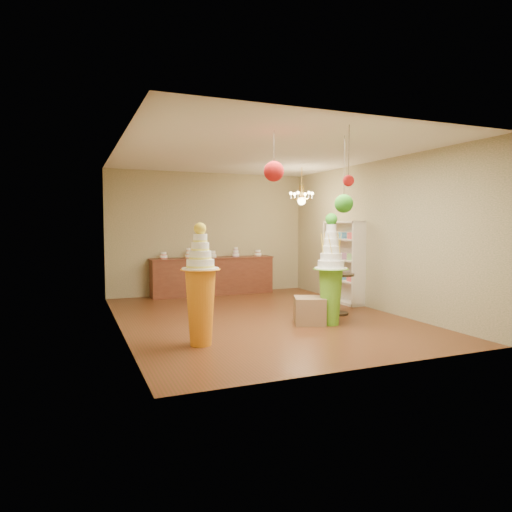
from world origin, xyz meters
name	(u,v)px	position (x,y,z in m)	size (l,w,h in m)	color
floor	(260,317)	(0.00, 0.00, 0.00)	(6.50, 6.50, 0.00)	#532B16
ceiling	(260,154)	(0.00, 0.00, 3.00)	(6.50, 6.50, 0.00)	silver
wall_back	(209,233)	(0.00, 3.25, 1.50)	(5.00, 0.04, 3.00)	gray
wall_front	(366,244)	(0.00, -3.25, 1.50)	(5.00, 0.04, 3.00)	gray
wall_left	(118,238)	(-2.50, 0.00, 1.50)	(0.04, 6.50, 3.00)	gray
wall_right	(372,236)	(2.50, 0.00, 1.50)	(0.04, 6.50, 3.00)	gray
pedestal_green	(331,281)	(0.89, -1.02, 0.75)	(0.71, 0.71, 1.92)	#61AC26
pedestal_orange	(201,296)	(-1.53, -1.47, 0.70)	(0.66, 0.66, 1.75)	orange
burlap_riser	(310,311)	(0.59, -0.84, 0.23)	(0.51, 0.51, 0.47)	#856648
sideboard	(213,275)	(0.00, 2.97, 0.48)	(3.04, 0.54, 1.16)	#5B2B1C
shelving_unit	(343,262)	(2.34, 0.80, 0.90)	(0.33, 1.20, 1.80)	beige
round_table	(338,288)	(1.50, -0.30, 0.51)	(0.66, 0.66, 0.79)	black
vase	(338,269)	(1.50, -0.30, 0.88)	(0.18, 0.18, 0.18)	beige
pom_red_left	(274,171)	(-0.64, -2.02, 2.45)	(0.28, 0.28, 0.69)	#3B312B
pom_green_mid	(344,204)	(0.45, -2.08, 2.03)	(0.27, 0.27, 1.11)	#3B312B
pom_red_right	(348,180)	(0.11, -2.70, 2.30)	(0.15, 0.15, 0.78)	#3B312B
chandelier	(302,199)	(1.61, 1.40, 2.30)	(0.71, 0.71, 0.85)	gold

